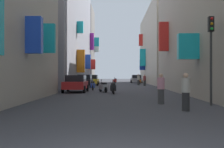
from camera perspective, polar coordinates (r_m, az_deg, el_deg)
ground_plane at (r=34.69m, az=1.13°, el=-2.65°), size 140.00×140.00×0.00m
building_left_mid_b at (r=42.28m, az=-9.95°, el=9.44°), size 7.13×27.54×17.10m
building_left_far at (r=61.07m, az=-6.50°, el=5.50°), size 7.25×8.80×14.99m
building_right_mid_b at (r=52.08m, az=9.94°, el=5.06°), size 7.02×26.85×12.45m
parked_car_black at (r=35.64m, az=-5.28°, el=-1.30°), size 1.89×4.15×1.53m
parked_car_yellow at (r=41.79m, az=-3.84°, el=-1.15°), size 1.85×4.06×1.49m
parked_car_red at (r=26.14m, az=-7.00°, el=-1.78°), size 1.97×3.98×1.48m
parked_car_grey at (r=54.32m, az=4.71°, el=-0.91°), size 2.02×4.49×1.47m
scooter_blue at (r=29.54m, az=-3.71°, el=-2.19°), size 0.50×1.89×1.13m
scooter_black at (r=23.90m, az=0.21°, el=-2.69°), size 0.51×1.95×1.13m
scooter_green at (r=48.18m, az=-3.16°, el=-1.38°), size 0.53×1.91×1.13m
scooter_silver at (r=25.79m, az=-1.72°, el=-2.50°), size 0.82×1.79×1.13m
scooter_orange at (r=49.21m, az=5.40°, el=-1.35°), size 0.57×1.96×1.13m
scooter_red at (r=51.80m, az=0.59°, el=-1.29°), size 0.62×1.82×1.13m
pedestrian_crossing at (r=15.66m, az=9.41°, el=-2.84°), size 0.46×0.46×1.60m
pedestrian_near_left at (r=40.06m, az=6.29°, el=-1.21°), size 0.45×0.45×1.54m
pedestrian_near_right at (r=42.54m, az=5.13°, el=-1.11°), size 0.54×0.54×1.60m
pedestrian_mid_street at (r=12.88m, az=14.03°, el=-3.39°), size 0.50×0.50×1.62m
traffic_light_far_corner at (r=15.56m, az=18.55°, el=5.29°), size 0.26×0.34×4.42m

